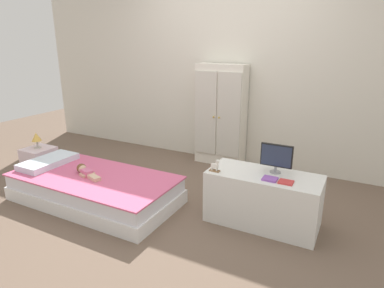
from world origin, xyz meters
The scene contains 13 objects.
ground_plane centered at (0.00, 0.00, -0.01)m, with size 10.00×10.00×0.02m, color brown.
back_wall centered at (0.00, 1.57, 1.35)m, with size 6.40×0.05×2.70m, color silver.
bed centered at (-0.74, -0.28, 0.14)m, with size 1.75×0.87×0.29m.
pillow centered at (-1.42, -0.28, 0.33)m, with size 0.32×0.62×0.07m, color silver.
doll centered at (-0.84, -0.30, 0.33)m, with size 0.39×0.19×0.10m.
nightstand centered at (-1.88, -0.05, 0.17)m, with size 0.33×0.33×0.35m, color silver.
table_lamp centered at (-1.88, -0.05, 0.48)m, with size 0.12×0.12×0.20m.
wardrobe centered at (-0.04, 1.40, 0.68)m, with size 0.66×0.29×1.35m.
tv_stand centered at (0.95, 0.11, 0.25)m, with size 1.00×0.45×0.49m, color silver.
tv_monitor centered at (1.02, 0.19, 0.64)m, with size 0.28×0.10×0.27m.
rocking_horse_toy centered at (0.53, -0.04, 0.55)m, with size 0.10×0.04×0.12m.
book_purple centered at (1.02, 0.01, 0.50)m, with size 0.12×0.11×0.02m, color #8E51B2.
book_red centered at (1.16, 0.01, 0.50)m, with size 0.12×0.11×0.01m, color #CC3838.
Camera 1 is at (1.65, -2.61, 1.63)m, focal length 30.89 mm.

